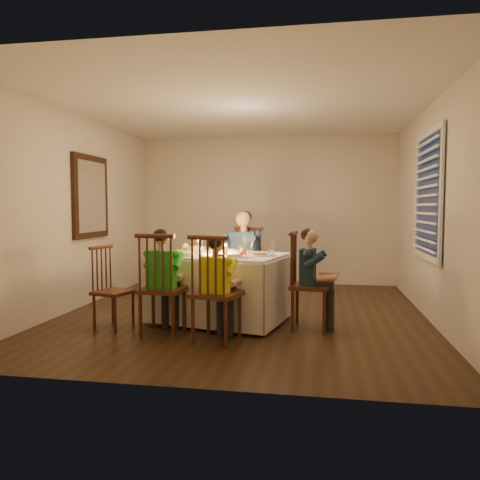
% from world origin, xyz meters
% --- Properties ---
extents(ground, '(5.00, 5.00, 0.00)m').
position_xyz_m(ground, '(0.00, 0.00, 0.00)').
color(ground, black).
rests_on(ground, ground).
extents(wall_left, '(0.02, 5.00, 2.60)m').
position_xyz_m(wall_left, '(-2.25, 0.00, 1.30)').
color(wall_left, beige).
rests_on(wall_left, ground).
extents(wall_right, '(0.02, 5.00, 2.60)m').
position_xyz_m(wall_right, '(2.25, 0.00, 1.30)').
color(wall_right, beige).
rests_on(wall_right, ground).
extents(wall_back, '(4.50, 0.02, 2.60)m').
position_xyz_m(wall_back, '(0.00, 2.50, 1.30)').
color(wall_back, beige).
rests_on(wall_back, ground).
extents(ceiling, '(5.00, 5.00, 0.00)m').
position_xyz_m(ceiling, '(0.00, 0.00, 2.60)').
color(ceiling, white).
rests_on(ceiling, wall_back).
extents(dining_table, '(1.73, 1.41, 0.77)m').
position_xyz_m(dining_table, '(-0.23, -0.39, 0.57)').
color(dining_table, silver).
rests_on(dining_table, ground).
extents(chair_adult, '(0.54, 0.52, 1.09)m').
position_xyz_m(chair_adult, '(-0.07, 0.40, 0.00)').
color(chair_adult, '#32170D').
rests_on(chair_adult, ground).
extents(chair_near_left, '(0.47, 0.45, 1.09)m').
position_xyz_m(chair_near_left, '(-0.70, -1.09, 0.00)').
color(chair_near_left, '#32170D').
rests_on(chair_near_left, ground).
extents(chair_near_right, '(0.53, 0.52, 1.09)m').
position_xyz_m(chair_near_right, '(-0.07, -1.26, 0.00)').
color(chair_near_right, '#32170D').
rests_on(chair_near_right, ground).
extents(chair_end, '(0.46, 0.48, 1.09)m').
position_xyz_m(chair_end, '(0.85, -0.60, 0.00)').
color(chair_end, '#32170D').
rests_on(chair_end, ground).
extents(chair_extra, '(0.45, 0.46, 0.93)m').
position_xyz_m(chair_extra, '(-1.32, -0.96, 0.00)').
color(chair_extra, '#32170D').
rests_on(chair_extra, ground).
extents(adult, '(0.58, 0.55, 1.31)m').
position_xyz_m(adult, '(-0.07, 0.40, 0.00)').
color(adult, navy).
rests_on(adult, ground).
extents(child_green, '(0.40, 0.37, 1.13)m').
position_xyz_m(child_green, '(-0.70, -1.09, 0.00)').
color(child_green, green).
rests_on(child_green, ground).
extents(child_yellow, '(0.42, 0.40, 1.07)m').
position_xyz_m(child_yellow, '(-0.07, -1.26, 0.00)').
color(child_yellow, yellow).
rests_on(child_yellow, ground).
extents(child_teal, '(0.38, 0.41, 1.12)m').
position_xyz_m(child_teal, '(0.85, -0.60, 0.00)').
color(child_teal, '#17293B').
rests_on(child_teal, ground).
extents(setting_adult, '(0.31, 0.31, 0.02)m').
position_xyz_m(setting_adult, '(-0.14, -0.12, 0.81)').
color(setting_adult, white).
rests_on(setting_adult, dining_table).
extents(setting_green, '(0.31, 0.31, 0.02)m').
position_xyz_m(setting_green, '(-0.57, -0.65, 0.81)').
color(setting_green, white).
rests_on(setting_green, dining_table).
extents(setting_yellow, '(0.31, 0.31, 0.02)m').
position_xyz_m(setting_yellow, '(0.01, -0.73, 0.81)').
color(setting_yellow, white).
rests_on(setting_yellow, dining_table).
extents(setting_teal, '(0.31, 0.31, 0.02)m').
position_xyz_m(setting_teal, '(0.26, -0.50, 0.81)').
color(setting_teal, white).
rests_on(setting_teal, dining_table).
extents(candle_left, '(0.06, 0.06, 0.10)m').
position_xyz_m(candle_left, '(-0.33, -0.37, 0.85)').
color(candle_left, white).
rests_on(candle_left, dining_table).
extents(candle_right, '(0.06, 0.06, 0.10)m').
position_xyz_m(candle_right, '(-0.15, -0.41, 0.85)').
color(candle_right, white).
rests_on(candle_right, dining_table).
extents(squash, '(0.09, 0.09, 0.09)m').
position_xyz_m(squash, '(-0.78, 0.06, 0.84)').
color(squash, '#FAEE42').
rests_on(squash, dining_table).
extents(orange_fruit, '(0.08, 0.08, 0.08)m').
position_xyz_m(orange_fruit, '(0.06, -0.40, 0.84)').
color(orange_fruit, '#F55914').
rests_on(orange_fruit, dining_table).
extents(serving_bowl, '(0.25, 0.25, 0.05)m').
position_xyz_m(serving_bowl, '(-0.60, -0.04, 0.82)').
color(serving_bowl, white).
rests_on(serving_bowl, dining_table).
extents(wall_mirror, '(0.06, 0.95, 1.15)m').
position_xyz_m(wall_mirror, '(-2.22, 0.30, 1.50)').
color(wall_mirror, black).
rests_on(wall_mirror, wall_left).
extents(window_blinds, '(0.07, 1.34, 1.54)m').
position_xyz_m(window_blinds, '(2.21, 0.10, 1.50)').
color(window_blinds, '#0D1836').
rests_on(window_blinds, wall_right).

